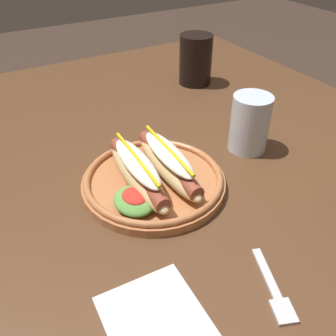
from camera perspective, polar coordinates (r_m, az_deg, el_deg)
The scene contains 6 objects.
dining_table at distance 0.78m, azimuth 7.67°, elevation -4.77°, with size 1.44×1.00×0.74m.
hot_dog_plate at distance 0.65m, azimuth -2.38°, elevation -1.20°, with size 0.26×0.26×0.08m.
fork at distance 0.53m, azimuth 16.09°, elevation -17.74°, with size 0.12×0.06×0.00m.
soda_cup at distance 1.06m, azimuth 4.29°, elevation 16.39°, with size 0.09×0.09×0.13m, color black.
water_cup at distance 0.76m, azimuth 12.55°, elevation 6.76°, with size 0.08×0.08×0.12m, color silver.
napkin at distance 0.49m, azimuth -1.95°, elevation -22.43°, with size 0.13×0.12×0.00m, color white.
Camera 1 is at (0.46, -0.38, 1.16)m, focal length 39.38 mm.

